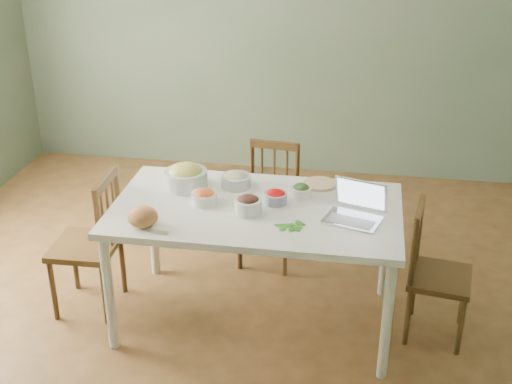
% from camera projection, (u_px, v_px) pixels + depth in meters
% --- Properties ---
extents(floor, '(5.00, 5.00, 0.00)m').
position_uv_depth(floor, '(227.00, 315.00, 4.49)').
color(floor, brown).
rests_on(floor, ground).
extents(wall_back, '(5.00, 0.00, 2.70)m').
position_uv_depth(wall_back, '(281.00, 31.00, 6.14)').
color(wall_back, slate).
rests_on(wall_back, ground).
extents(dining_table, '(1.75, 0.99, 0.82)m').
position_uv_depth(dining_table, '(256.00, 265.00, 4.29)').
color(dining_table, white).
rests_on(dining_table, floor).
extents(chair_far, '(0.44, 0.42, 0.90)m').
position_uv_depth(chair_far, '(268.00, 207.00, 4.93)').
color(chair_far, '#3E2612').
rests_on(chair_far, floor).
extents(chair_left, '(0.42, 0.44, 0.96)m').
position_uv_depth(chair_left, '(85.00, 243.00, 4.39)').
color(chair_left, '#3E2612').
rests_on(chair_left, floor).
extents(chair_right, '(0.42, 0.44, 0.88)m').
position_uv_depth(chair_right, '(440.00, 274.00, 4.13)').
color(chair_right, '#3E2612').
rests_on(chair_right, floor).
extents(bread_boule, '(0.21, 0.21, 0.11)m').
position_uv_depth(bread_boule, '(143.00, 217.00, 3.87)').
color(bread_boule, '#AF7846').
rests_on(bread_boule, dining_table).
extents(butter_stick, '(0.10, 0.04, 0.03)m').
position_uv_depth(butter_stick, '(160.00, 231.00, 3.81)').
color(butter_stick, silver).
rests_on(butter_stick, dining_table).
extents(bowl_squash, '(0.35, 0.35, 0.16)m').
position_uv_depth(bowl_squash, '(186.00, 176.00, 4.33)').
color(bowl_squash, gold).
rests_on(bowl_squash, dining_table).
extents(bowl_carrot, '(0.18, 0.18, 0.09)m').
position_uv_depth(bowl_carrot, '(204.00, 197.00, 4.13)').
color(bowl_carrot, orange).
rests_on(bowl_carrot, dining_table).
extents(bowl_onion, '(0.24, 0.24, 0.10)m').
position_uv_depth(bowl_onion, '(236.00, 179.00, 4.35)').
color(bowl_onion, beige).
rests_on(bowl_onion, dining_table).
extents(bowl_mushroom, '(0.21, 0.21, 0.11)m').
position_uv_depth(bowl_mushroom, '(248.00, 204.00, 4.02)').
color(bowl_mushroom, '#4A281F').
rests_on(bowl_mushroom, dining_table).
extents(bowl_redpep, '(0.19, 0.19, 0.08)m').
position_uv_depth(bowl_redpep, '(276.00, 197.00, 4.14)').
color(bowl_redpep, '#E40001').
rests_on(bowl_redpep, dining_table).
extents(bowl_broccoli, '(0.13, 0.13, 0.08)m').
position_uv_depth(bowl_broccoli, '(301.00, 190.00, 4.22)').
color(bowl_broccoli, '#1D3D12').
rests_on(bowl_broccoli, dining_table).
extents(flatbread, '(0.25, 0.25, 0.02)m').
position_uv_depth(flatbread, '(320.00, 184.00, 4.39)').
color(flatbread, beige).
rests_on(flatbread, dining_table).
extents(basil_bunch, '(0.19, 0.19, 0.02)m').
position_uv_depth(basil_bunch, '(289.00, 225.00, 3.88)').
color(basil_bunch, '#14680B').
rests_on(basil_bunch, dining_table).
extents(laptop, '(0.38, 0.36, 0.22)m').
position_uv_depth(laptop, '(353.00, 205.00, 3.90)').
color(laptop, silver).
rests_on(laptop, dining_table).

